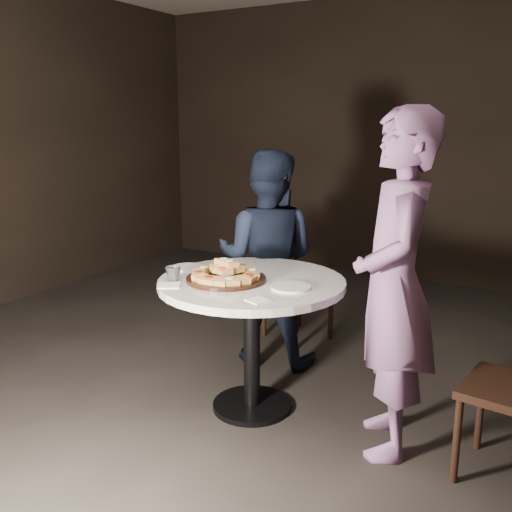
# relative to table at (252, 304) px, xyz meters

# --- Properties ---
(floor) EXTENTS (7.00, 7.00, 0.00)m
(floor) POSITION_rel_table_xyz_m (-0.09, -0.11, -0.67)
(floor) COLOR black
(floor) RESTS_ON ground
(table) EXTENTS (1.39, 1.39, 0.82)m
(table) POSITION_rel_table_xyz_m (0.00, 0.00, 0.00)
(table) COLOR black
(table) RESTS_ON ground
(serving_board) EXTENTS (0.55, 0.55, 0.02)m
(serving_board) POSITION_rel_table_xyz_m (-0.12, -0.09, 0.16)
(serving_board) COLOR black
(serving_board) RESTS_ON table
(focaccia_pile) EXTENTS (0.42, 0.41, 0.11)m
(focaccia_pile) POSITION_rel_table_xyz_m (-0.12, -0.09, 0.20)
(focaccia_pile) COLOR #B68A46
(focaccia_pile) RESTS_ON serving_board
(plate_left) EXTENTS (0.22, 0.22, 0.01)m
(plate_left) POSITION_rel_table_xyz_m (-0.48, 0.02, 0.16)
(plate_left) COLOR white
(plate_left) RESTS_ON table
(plate_right) EXTENTS (0.24, 0.24, 0.01)m
(plate_right) POSITION_rel_table_xyz_m (0.28, -0.05, 0.16)
(plate_right) COLOR white
(plate_right) RESTS_ON table
(water_glass) EXTENTS (0.09, 0.09, 0.08)m
(water_glass) POSITION_rel_table_xyz_m (-0.38, -0.25, 0.19)
(water_glass) COLOR silver
(water_glass) RESTS_ON table
(napkin_near) EXTENTS (0.17, 0.17, 0.01)m
(napkin_near) POSITION_rel_table_xyz_m (-0.34, -0.34, 0.16)
(napkin_near) COLOR white
(napkin_near) RESTS_ON table
(napkin_far) EXTENTS (0.13, 0.13, 0.01)m
(napkin_far) POSITION_rel_table_xyz_m (0.23, -0.33, 0.15)
(napkin_far) COLOR white
(napkin_far) RESTS_ON table
(chair_far) EXTENTS (0.59, 0.60, 0.95)m
(chair_far) POSITION_rel_table_xyz_m (-0.31, 1.10, -0.12)
(chair_far) COLOR black
(chair_far) RESTS_ON ground
(diner_navy) EXTENTS (0.86, 0.74, 1.53)m
(diner_navy) POSITION_rel_table_xyz_m (-0.27, 0.68, 0.10)
(diner_navy) COLOR black
(diner_navy) RESTS_ON ground
(diner_teal) EXTENTS (0.65, 0.77, 1.80)m
(diner_teal) POSITION_rel_table_xyz_m (0.84, 0.02, 0.23)
(diner_teal) COLOR slate
(diner_teal) RESTS_ON ground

